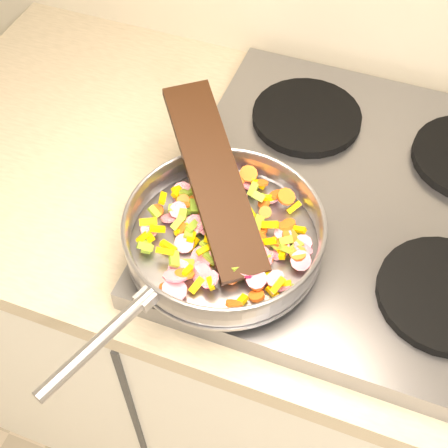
% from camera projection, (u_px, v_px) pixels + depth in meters
% --- Properties ---
extents(cooktop, '(0.60, 0.60, 0.04)m').
position_uv_depth(cooktop, '(365.00, 207.00, 1.00)').
color(cooktop, '#939399').
rests_on(cooktop, counter_top).
extents(grate_fl, '(0.19, 0.19, 0.02)m').
position_uv_depth(grate_fl, '(255.00, 237.00, 0.93)').
color(grate_fl, black).
rests_on(grate_fl, cooktop).
extents(grate_fr, '(0.19, 0.19, 0.02)m').
position_uv_depth(grate_fr, '(445.00, 294.00, 0.87)').
color(grate_fr, black).
rests_on(grate_fr, cooktop).
extents(grate_bl, '(0.19, 0.19, 0.02)m').
position_uv_depth(grate_bl, '(307.00, 117.00, 1.09)').
color(grate_bl, black).
rests_on(grate_bl, cooktop).
extents(saute_pan, '(0.33, 0.48, 0.06)m').
position_uv_depth(saute_pan, '(223.00, 233.00, 0.88)').
color(saute_pan, '#9E9EA5').
rests_on(saute_pan, grate_fl).
extents(vegetable_heap, '(0.26, 0.27, 0.05)m').
position_uv_depth(vegetable_heap, '(228.00, 232.00, 0.90)').
color(vegetable_heap, '#FFC504').
rests_on(vegetable_heap, saute_pan).
extents(wooden_spatula, '(0.24, 0.29, 0.10)m').
position_uv_depth(wooden_spatula, '(214.00, 177.00, 0.90)').
color(wooden_spatula, black).
rests_on(wooden_spatula, saute_pan).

